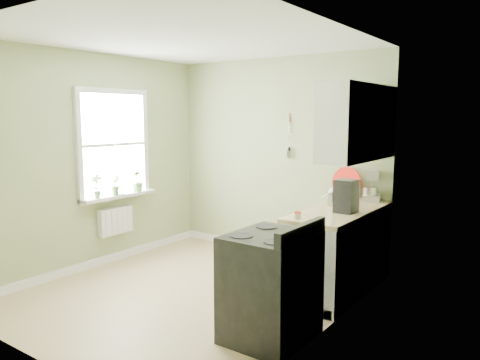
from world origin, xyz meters
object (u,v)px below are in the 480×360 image
Objects in this scene: stove at (271,286)px; coffee_maker at (346,197)px; kettle at (332,197)px; stand_mixer at (373,186)px.

coffee_maker is at bearing 84.67° from stove.
coffee_maker is at bearing -43.66° from kettle.
stand_mixer reaches higher than kettle.
coffee_maker reaches higher than kettle.
stove is 3.00× the size of coffee_maker.
kettle is 0.59× the size of coffee_maker.
stove is at bearing -92.70° from stand_mixer.
coffee_maker is at bearing -88.70° from stand_mixer.
kettle is 0.39m from coffee_maker.
stove is at bearing -95.33° from coffee_maker.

